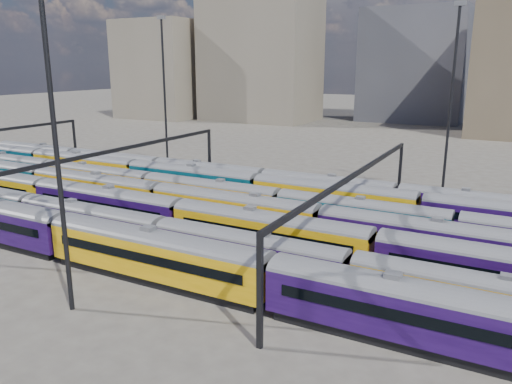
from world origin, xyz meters
The scene contains 13 objects.
ground centered at (0.00, 0.00, 0.00)m, with size 500.00×500.00×0.00m, color #46423B.
rake_0 centered at (8.37, -15.00, 2.82)m, with size 130.66×3.19×5.37m.
rake_1 centered at (-5.83, -10.00, 2.40)m, with size 111.56×2.72×4.57m.
rake_2 centered at (3.07, -5.00, 2.68)m, with size 145.29×3.04×5.11m.
rake_3 centered at (6.46, 0.00, 2.65)m, with size 122.82×3.00×5.04m.
rake_4 centered at (9.18, 5.00, 2.48)m, with size 134.78×2.82×4.73m.
rake_5 centered at (4.23, 10.00, 2.66)m, with size 144.11×3.01×5.07m.
rake_6 centered at (-7.74, 15.00, 2.39)m, with size 111.12×2.71×4.55m.
gantry_1 centered at (-20.00, 0.00, 6.79)m, with size 0.35×40.35×8.03m.
gantry_2 centered at (10.00, 0.00, 6.79)m, with size 0.35×40.35×8.03m.
mast_1 centered at (-30.00, 22.00, 13.97)m, with size 1.40×0.50×25.60m.
mast_2 centered at (-5.00, -22.00, 13.97)m, with size 1.40×0.50×25.60m.
mast_3 centered at (15.00, 24.00, 13.97)m, with size 1.40×0.50×25.60m.
Camera 1 is at (23.45, -45.80, 18.02)m, focal length 35.00 mm.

